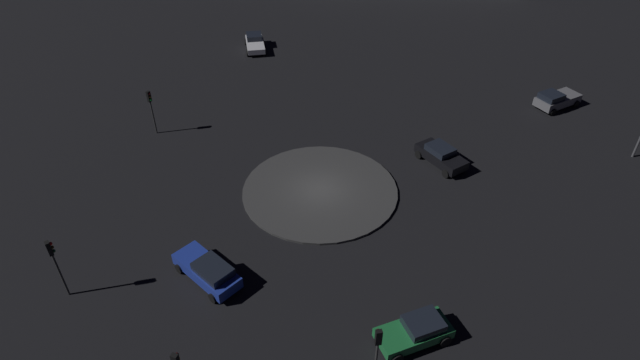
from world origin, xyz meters
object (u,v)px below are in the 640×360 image
(car_green, at_px, (416,331))
(traffic_light_east, at_px, (377,347))
(car_white, at_px, (255,43))
(car_grey, at_px, (556,99))
(car_black, at_px, (441,155))
(traffic_light_south, at_px, (54,258))
(traffic_light_southwest, at_px, (151,104))
(car_blue, at_px, (208,270))

(car_green, xyz_separation_m, traffic_light_east, (1.49, -3.20, 2.29))
(car_white, xyz_separation_m, car_grey, (22.96, 21.44, 0.06))
(car_black, distance_m, traffic_light_east, 19.96)
(traffic_light_east, bearing_deg, traffic_light_south, 61.87)
(car_white, relative_size, traffic_light_east, 1.12)
(car_white, xyz_separation_m, traffic_light_east, (41.34, -6.33, 2.30))
(traffic_light_southwest, bearing_deg, car_blue, -36.36)
(traffic_light_southwest, xyz_separation_m, traffic_light_south, (15.87, -7.23, 0.17))
(car_green, relative_size, traffic_light_east, 0.92)
(car_grey, height_order, traffic_light_south, traffic_light_south)
(car_grey, bearing_deg, traffic_light_south, -177.95)
(car_grey, relative_size, traffic_light_southwest, 1.13)
(car_white, distance_m, car_black, 27.48)
(car_grey, xyz_separation_m, car_green, (16.90, -24.57, -0.06))
(car_green, xyz_separation_m, traffic_light_southwest, (-26.08, -9.58, 2.03))
(car_grey, height_order, traffic_light_southwest, traffic_light_southwest)
(traffic_light_southwest, bearing_deg, car_white, 99.38)
(car_black, bearing_deg, traffic_light_south, -94.45)
(traffic_light_south, bearing_deg, car_blue, -25.54)
(car_white, bearing_deg, car_grey, 55.15)
(car_green, bearing_deg, car_black, -126.59)
(car_blue, xyz_separation_m, car_green, (8.25, 9.09, -0.05))
(car_black, height_order, traffic_light_south, traffic_light_south)
(traffic_light_south, bearing_deg, car_white, 44.85)
(car_grey, height_order, car_green, car_grey)
(car_black, distance_m, car_green, 16.64)
(car_black, height_order, car_blue, car_blue)
(car_black, xyz_separation_m, traffic_light_southwest, (-12.82, -19.63, 2.01))
(car_green, bearing_deg, car_grey, -144.91)
(traffic_light_east, bearing_deg, traffic_light_southwest, 25.59)
(car_blue, distance_m, traffic_light_southwest, 17.95)
(traffic_light_southwest, bearing_deg, car_black, 18.93)
(car_green, bearing_deg, traffic_light_south, -30.71)
(car_white, height_order, traffic_light_south, traffic_light_south)
(car_black, xyz_separation_m, car_blue, (5.02, -19.15, 0.02))
(car_grey, xyz_separation_m, traffic_light_south, (6.68, -41.38, 2.15))
(car_blue, bearing_deg, traffic_light_south, 51.10)
(car_blue, bearing_deg, car_green, -156.80)
(car_black, xyz_separation_m, car_green, (13.26, -10.05, -0.03))
(car_grey, relative_size, car_black, 1.00)
(traffic_light_east, bearing_deg, car_grey, -43.93)
(car_green, distance_m, traffic_light_southwest, 27.86)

